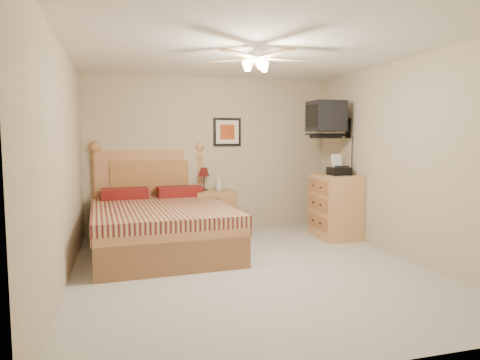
# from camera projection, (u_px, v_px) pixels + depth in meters

# --- Properties ---
(floor) EXTENTS (4.50, 4.50, 0.00)m
(floor) POSITION_uv_depth(u_px,v_px,m) (251.00, 269.00, 4.96)
(floor) COLOR #A6A195
(floor) RESTS_ON ground
(ceiling) EXTENTS (4.00, 4.50, 0.04)m
(ceiling) POSITION_uv_depth(u_px,v_px,m) (252.00, 49.00, 4.72)
(ceiling) COLOR white
(ceiling) RESTS_ON ground
(wall_back) EXTENTS (4.00, 0.04, 2.50)m
(wall_back) POSITION_uv_depth(u_px,v_px,m) (211.00, 155.00, 7.00)
(wall_back) COLOR tan
(wall_back) RESTS_ON ground
(wall_front) EXTENTS (4.00, 0.04, 2.50)m
(wall_front) POSITION_uv_depth(u_px,v_px,m) (357.00, 179.00, 2.68)
(wall_front) COLOR tan
(wall_front) RESTS_ON ground
(wall_left) EXTENTS (0.04, 4.50, 2.50)m
(wall_left) POSITION_uv_depth(u_px,v_px,m) (62.00, 164.00, 4.30)
(wall_left) COLOR tan
(wall_left) RESTS_ON ground
(wall_right) EXTENTS (0.04, 4.50, 2.50)m
(wall_right) POSITION_uv_depth(u_px,v_px,m) (403.00, 159.00, 5.38)
(wall_right) COLOR tan
(wall_right) RESTS_ON ground
(bed) EXTENTS (1.86, 2.37, 1.48)m
(bed) POSITION_uv_depth(u_px,v_px,m) (160.00, 196.00, 5.71)
(bed) COLOR #B77B46
(bed) RESTS_ON ground
(nightstand) EXTENTS (0.65, 0.50, 0.69)m
(nightstand) POSITION_uv_depth(u_px,v_px,m) (214.00, 212.00, 6.85)
(nightstand) COLOR #A07B43
(nightstand) RESTS_ON ground
(table_lamp) EXTENTS (0.24, 0.24, 0.36)m
(table_lamp) POSITION_uv_depth(u_px,v_px,m) (204.00, 179.00, 6.85)
(table_lamp) COLOR #53100E
(table_lamp) RESTS_ON nightstand
(lotion_bottle) EXTENTS (0.11, 0.12, 0.24)m
(lotion_bottle) POSITION_uv_depth(u_px,v_px,m) (219.00, 183.00, 6.83)
(lotion_bottle) COLOR silver
(lotion_bottle) RESTS_ON nightstand
(framed_picture) EXTENTS (0.46, 0.04, 0.46)m
(framed_picture) POSITION_uv_depth(u_px,v_px,m) (227.00, 132.00, 7.02)
(framed_picture) COLOR black
(framed_picture) RESTS_ON wall_back
(dresser) EXTENTS (0.61, 0.84, 0.96)m
(dresser) POSITION_uv_depth(u_px,v_px,m) (335.00, 206.00, 6.56)
(dresser) COLOR tan
(dresser) RESTS_ON ground
(fax_machine) EXTENTS (0.31, 0.32, 0.32)m
(fax_machine) POSITION_uv_depth(u_px,v_px,m) (339.00, 165.00, 6.47)
(fax_machine) COLOR black
(fax_machine) RESTS_ON dresser
(magazine_lower) EXTENTS (0.28, 0.32, 0.02)m
(magazine_lower) POSITION_uv_depth(u_px,v_px,m) (324.00, 173.00, 6.78)
(magazine_lower) COLOR #BEB29B
(magazine_lower) RESTS_ON dresser
(magazine_upper) EXTENTS (0.33, 0.37, 0.02)m
(magazine_upper) POSITION_uv_depth(u_px,v_px,m) (323.00, 171.00, 6.82)
(magazine_upper) COLOR gray
(magazine_upper) RESTS_ON magazine_lower
(wall_tv) EXTENTS (0.56, 0.46, 0.58)m
(wall_tv) POSITION_uv_depth(u_px,v_px,m) (335.00, 119.00, 6.54)
(wall_tv) COLOR black
(wall_tv) RESTS_ON wall_right
(ceiling_fan) EXTENTS (1.14, 1.14, 0.28)m
(ceiling_fan) POSITION_uv_depth(u_px,v_px,m) (257.00, 58.00, 4.54)
(ceiling_fan) COLOR white
(ceiling_fan) RESTS_ON ceiling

